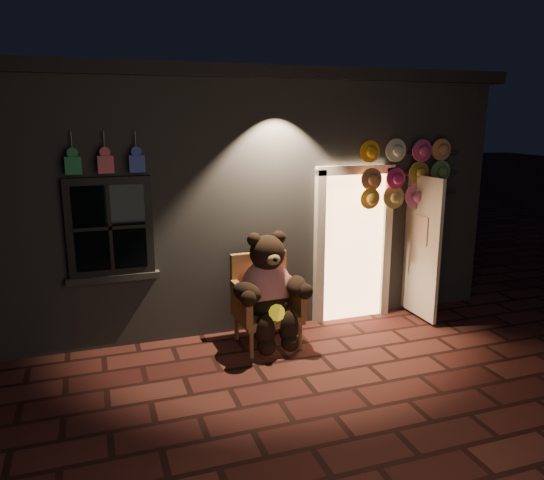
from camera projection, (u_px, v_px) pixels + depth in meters
name	position (u px, v px, depth m)	size (l,w,h in m)	color
ground	(302.00, 376.00, 5.93)	(60.00, 60.00, 0.00)	#5A2A22
shop_building	(217.00, 181.00, 9.21)	(7.30, 5.95, 3.51)	slate
wicker_armchair	(265.00, 300.00, 6.72)	(0.81, 0.74, 1.14)	#9F633D
teddy_bear	(269.00, 289.00, 6.55)	(1.04, 0.81, 1.42)	red
hat_rack	(406.00, 175.00, 7.29)	(1.60, 0.22, 2.53)	#59595E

